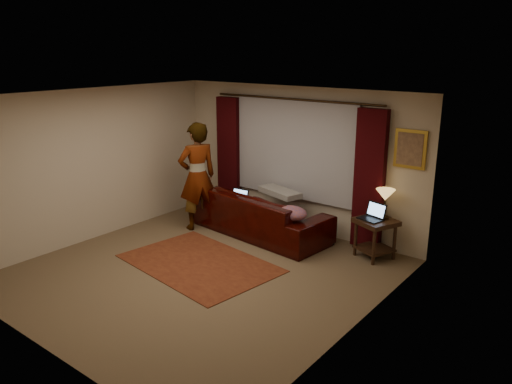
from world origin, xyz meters
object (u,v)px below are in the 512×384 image
(laptop_sofa, at_px, (237,197))
(tiffany_lamp, at_px, (385,204))
(sofa, at_px, (261,206))
(person, at_px, (197,176))
(end_table, at_px, (375,238))
(laptop_table, at_px, (371,212))

(laptop_sofa, bearing_deg, tiffany_lamp, 7.41)
(sofa, xyz_separation_m, laptop_sofa, (-0.43, -0.15, 0.12))
(person, bearing_deg, end_table, 125.87)
(sofa, relative_size, laptop_sofa, 7.15)
(end_table, distance_m, laptop_table, 0.46)
(end_table, height_order, person, person)
(laptop_sofa, relative_size, tiffany_lamp, 0.76)
(laptop_sofa, height_order, laptop_table, laptop_table)
(person, bearing_deg, tiffany_lamp, 127.64)
(sofa, relative_size, laptop_table, 6.70)
(person, bearing_deg, laptop_sofa, 137.10)
(end_table, bearing_deg, person, -166.90)
(tiffany_lamp, bearing_deg, laptop_sofa, -167.78)
(sofa, xyz_separation_m, tiffany_lamp, (2.14, 0.41, 0.35))
(laptop_sofa, xyz_separation_m, end_table, (2.50, 0.44, -0.33))
(end_table, relative_size, tiffany_lamp, 1.34)
(tiffany_lamp, relative_size, laptop_table, 1.23)
(end_table, bearing_deg, tiffany_lamp, 60.54)
(laptop_sofa, bearing_deg, person, -160.49)
(laptop_sofa, xyz_separation_m, person, (-0.67, -0.30, 0.34))
(tiffany_lamp, distance_m, laptop_table, 0.26)
(laptop_sofa, height_order, person, person)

